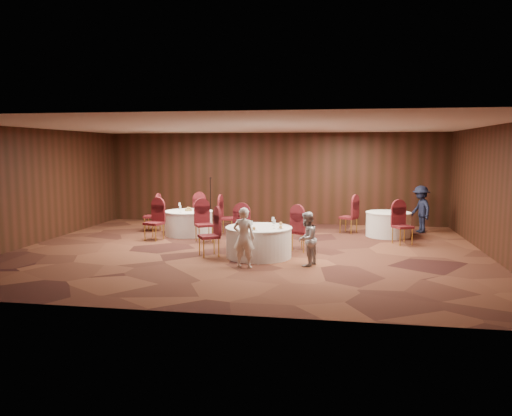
% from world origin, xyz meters
% --- Properties ---
extents(ground, '(12.00, 12.00, 0.00)m').
position_xyz_m(ground, '(0.00, 0.00, 0.00)').
color(ground, black).
rests_on(ground, ground).
extents(room_shell, '(12.00, 12.00, 12.00)m').
position_xyz_m(room_shell, '(0.00, 0.00, 1.96)').
color(room_shell, silver).
rests_on(room_shell, ground).
extents(table_main, '(1.62, 1.62, 0.74)m').
position_xyz_m(table_main, '(0.42, -0.67, 0.38)').
color(table_main, silver).
rests_on(table_main, ground).
extents(table_left, '(1.48, 1.48, 0.74)m').
position_xyz_m(table_left, '(-2.22, 2.12, 0.38)').
color(table_left, silver).
rests_on(table_left, ground).
extents(table_right, '(1.34, 1.34, 0.74)m').
position_xyz_m(table_right, '(3.80, 2.84, 0.38)').
color(table_right, silver).
rests_on(table_right, ground).
extents(chairs_main, '(2.95, 1.86, 1.00)m').
position_xyz_m(chairs_main, '(0.13, -0.02, 0.50)').
color(chairs_main, '#46100E').
rests_on(chairs_main, ground).
extents(chairs_left, '(3.01, 3.12, 1.00)m').
position_xyz_m(chairs_left, '(-2.24, 2.12, 0.50)').
color(chairs_left, '#46100E').
rests_on(chairs_left, ground).
extents(chairs_right, '(2.15, 2.36, 1.00)m').
position_xyz_m(chairs_right, '(3.36, 2.46, 0.50)').
color(chairs_right, '#46100E').
rests_on(chairs_right, ground).
extents(tabletop_main, '(1.07, 1.03, 0.22)m').
position_xyz_m(tabletop_main, '(0.54, -0.77, 0.84)').
color(tabletop_main, silver).
rests_on(tabletop_main, table_main).
extents(tabletop_left, '(0.86, 0.87, 0.22)m').
position_xyz_m(tabletop_left, '(-2.24, 2.12, 0.82)').
color(tabletop_left, silver).
rests_on(tabletop_left, table_left).
extents(tabletop_right, '(0.08, 0.08, 0.22)m').
position_xyz_m(tabletop_right, '(4.00, 2.57, 0.90)').
color(tabletop_right, silver).
rests_on(tabletop_right, table_right).
extents(mic_stand, '(0.24, 0.24, 1.66)m').
position_xyz_m(mic_stand, '(-2.05, 4.09, 0.49)').
color(mic_stand, black).
rests_on(mic_stand, ground).
extents(woman_a, '(0.52, 0.37, 1.35)m').
position_xyz_m(woman_a, '(0.27, -1.82, 0.68)').
color(woman_a, white).
rests_on(woman_a, ground).
extents(woman_b, '(0.64, 0.72, 1.23)m').
position_xyz_m(woman_b, '(1.63, -1.41, 0.61)').
color(woman_b, '#B3B3B8').
rests_on(woman_b, ground).
extents(man_c, '(0.85, 1.09, 1.48)m').
position_xyz_m(man_c, '(4.88, 3.77, 0.74)').
color(man_c, black).
rests_on(man_c, ground).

